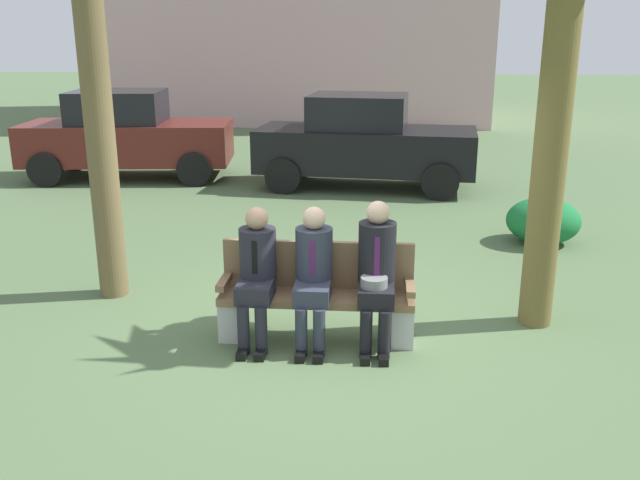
% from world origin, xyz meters
% --- Properties ---
extents(ground_plane, '(80.00, 80.00, 0.00)m').
position_xyz_m(ground_plane, '(0.00, 0.00, 0.00)').
color(ground_plane, '#516A44').
extents(park_bench, '(1.80, 0.44, 0.90)m').
position_xyz_m(park_bench, '(-0.06, -0.14, 0.42)').
color(park_bench, brown).
rests_on(park_bench, ground).
extents(seated_man_left, '(0.34, 0.72, 1.26)m').
position_xyz_m(seated_man_left, '(-0.60, -0.27, 0.71)').
color(seated_man_left, '#23232D').
rests_on(seated_man_left, ground).
extents(seated_man_middle, '(0.34, 0.72, 1.28)m').
position_xyz_m(seated_man_middle, '(-0.08, -0.27, 0.71)').
color(seated_man_middle, '#2D3342').
rests_on(seated_man_middle, ground).
extents(seated_man_right, '(0.34, 0.72, 1.34)m').
position_xyz_m(seated_man_right, '(0.49, -0.27, 0.74)').
color(seated_man_right, black).
rests_on(seated_man_right, ground).
extents(shrub_near_bench, '(0.99, 0.91, 0.62)m').
position_xyz_m(shrub_near_bench, '(2.74, 3.10, 0.31)').
color(shrub_near_bench, '#196D33').
rests_on(shrub_near_bench, ground).
extents(parked_car_near, '(4.04, 2.04, 1.68)m').
position_xyz_m(parked_car_near, '(-4.36, 6.79, 0.84)').
color(parked_car_near, '#591E19').
rests_on(parked_car_near, ground).
extents(parked_car_far, '(4.03, 2.01, 1.68)m').
position_xyz_m(parked_car_far, '(0.23, 6.35, 0.84)').
color(parked_car_far, black).
rests_on(parked_car_far, ground).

